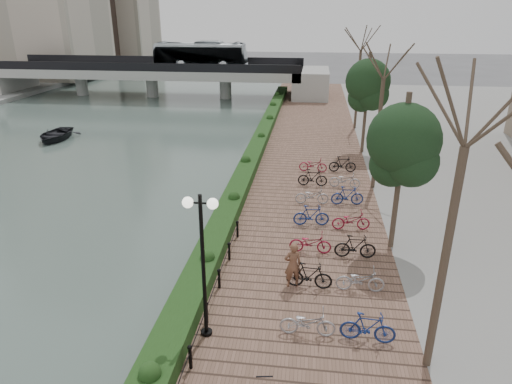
# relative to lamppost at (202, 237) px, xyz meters

# --- Properties ---
(river_water) EXTENTS (30.00, 130.00, 0.02)m
(river_water) POSITION_rel_lamppost_xyz_m (-16.50, 22.51, -3.87)
(river_water) COLOR #4E6259
(river_water) RESTS_ON ground
(promenade) EXTENTS (8.00, 75.00, 0.50)m
(promenade) POSITION_rel_lamppost_xyz_m (2.50, 15.01, -3.63)
(promenade) COLOR brown
(promenade) RESTS_ON ground
(hedge) EXTENTS (1.10, 56.00, 0.60)m
(hedge) POSITION_rel_lamppost_xyz_m (-0.90, 17.51, -3.08)
(hedge) COLOR #1D3814
(hedge) RESTS_ON promenade
(chain_fence) EXTENTS (0.10, 14.10, 0.70)m
(chain_fence) POSITION_rel_lamppost_xyz_m (-0.10, -0.49, -3.03)
(chain_fence) COLOR black
(chain_fence) RESTS_ON promenade
(lamppost) EXTENTS (1.02, 0.32, 4.66)m
(lamppost) POSITION_rel_lamppost_xyz_m (0.00, 0.00, 0.00)
(lamppost) COLOR black
(lamppost) RESTS_ON promenade
(pedestrian) EXTENTS (0.72, 0.57, 1.73)m
(pedestrian) POSITION_rel_lamppost_xyz_m (2.50, 2.99, -2.51)
(pedestrian) COLOR brown
(pedestrian) RESTS_ON promenade
(bicycle_parking) EXTENTS (2.40, 17.32, 1.00)m
(bicycle_parking) POSITION_rel_lamppost_xyz_m (3.99, 8.04, -2.91)
(bicycle_parking) COLOR #A4A3A7
(bicycle_parking) RESTS_ON promenade
(street_trees) EXTENTS (3.20, 37.12, 6.80)m
(street_trees) POSITION_rel_lamppost_xyz_m (6.50, 10.19, -0.19)
(street_trees) COLOR #3E3225
(street_trees) RESTS_ON promenade
(bridge) EXTENTS (36.00, 10.77, 6.50)m
(bridge) POSITION_rel_lamppost_xyz_m (-15.23, 42.51, -0.51)
(bridge) COLOR #A4A49F
(bridge) RESTS_ON ground
(boat) EXTENTS (3.30, 4.45, 0.89)m
(boat) POSITION_rel_lamppost_xyz_m (-17.71, 22.36, -3.42)
(boat) COLOR black
(boat) RESTS_ON river_water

